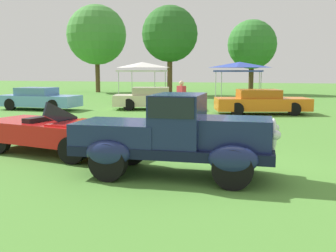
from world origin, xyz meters
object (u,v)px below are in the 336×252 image
show_car_cream (154,98)px  canopy_tent_left_field (143,66)px  neighbor_convertible (58,131)px  show_car_orange (261,102)px  show_car_skyblue (39,99)px  feature_pickup_truck (175,135)px  spectator_near_truck (181,98)px  canopy_tent_center_field (240,66)px

show_car_cream → canopy_tent_left_field: (-2.44, 5.25, 1.82)m
neighbor_convertible → show_car_cream: bearing=95.1°
neighbor_convertible → show_car_orange: size_ratio=0.90×
show_car_skyblue → neighbor_convertible: bearing=-54.6°
show_car_cream → canopy_tent_left_field: canopy_tent_left_field is taller
feature_pickup_truck → spectator_near_truck: (-2.23, 9.90, 0.05)m
feature_pickup_truck → show_car_skyblue: bearing=133.2°
show_car_orange → canopy_tent_center_field: (-1.74, 6.98, 1.82)m
feature_pickup_truck → show_car_skyblue: feature_pickup_truck is taller
neighbor_convertible → canopy_tent_left_field: canopy_tent_left_field is taller
feature_pickup_truck → show_car_orange: bearing=84.1°
canopy_tent_left_field → spectator_near_truck: bearing=-60.7°
feature_pickup_truck → show_car_orange: (1.28, 12.30, -0.26)m
feature_pickup_truck → neighbor_convertible: size_ratio=0.96×
show_car_skyblue → show_car_orange: bearing=4.7°
spectator_near_truck → show_car_orange: bearing=34.4°
show_car_orange → canopy_tent_left_field: canopy_tent_left_field is taller
show_car_skyblue → canopy_tent_center_field: size_ratio=1.45×
feature_pickup_truck → canopy_tent_center_field: 19.35m
show_car_skyblue → canopy_tent_left_field: canopy_tent_left_field is taller
show_car_cream → canopy_tent_left_field: size_ratio=1.68×
neighbor_convertible → show_car_orange: neighbor_convertible is taller
show_car_cream → spectator_near_truck: bearing=-54.5°
neighbor_convertible → show_car_skyblue: size_ratio=0.98×
show_car_orange → canopy_tent_center_field: 7.42m
neighbor_convertible → feature_pickup_truck: bearing=-20.9°
show_car_orange → spectator_near_truck: spectator_near_truck is taller
neighbor_convertible → canopy_tent_left_field: size_ratio=1.54×
feature_pickup_truck → spectator_near_truck: bearing=102.7°
feature_pickup_truck → neighbor_convertible: feature_pickup_truck is taller
neighbor_convertible → canopy_tent_left_field: bearing=101.6°
show_car_skyblue → show_car_orange: same height
show_car_orange → canopy_tent_left_field: (-8.32, 6.17, 1.82)m
neighbor_convertible → show_car_cream: neighbor_convertible is taller
neighbor_convertible → spectator_near_truck: (1.30, 8.56, 0.34)m
canopy_tent_left_field → feature_pickup_truck: bearing=-69.1°
feature_pickup_truck → spectator_near_truck: feature_pickup_truck is taller
show_car_orange → canopy_tent_center_field: canopy_tent_center_field is taller
show_car_cream → canopy_tent_center_field: canopy_tent_center_field is taller
feature_pickup_truck → show_car_cream: size_ratio=0.88×
show_car_cream → canopy_tent_center_field: (4.13, 6.06, 1.82)m
feature_pickup_truck → show_car_orange: 12.37m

